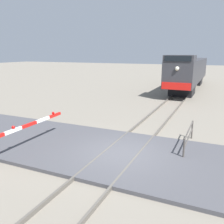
# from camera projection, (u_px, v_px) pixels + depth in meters

# --- Properties ---
(ground_plane) EXTENTS (160.00, 160.00, 0.00)m
(ground_plane) POSITION_uv_depth(u_px,v_px,m) (121.00, 155.00, 10.57)
(ground_plane) COLOR gray
(rail_track_left) EXTENTS (0.08, 80.00, 0.15)m
(rail_track_left) POSITION_uv_depth(u_px,v_px,m) (106.00, 151.00, 10.84)
(rail_track_left) COLOR #59544C
(rail_track_left) RESTS_ON ground_plane
(rail_track_right) EXTENTS (0.08, 80.00, 0.15)m
(rail_track_right) POSITION_uv_depth(u_px,v_px,m) (137.00, 157.00, 10.26)
(rail_track_right) COLOR #59544C
(rail_track_right) RESTS_ON ground_plane
(road_surface) EXTENTS (36.00, 5.36, 0.15)m
(road_surface) POSITION_uv_depth(u_px,v_px,m) (121.00, 154.00, 10.55)
(road_surface) COLOR #47474C
(road_surface) RESTS_ON ground_plane
(locomotive) EXTENTS (2.70, 17.49, 4.09)m
(locomotive) POSITION_uv_depth(u_px,v_px,m) (189.00, 71.00, 28.91)
(locomotive) COLOR black
(locomotive) RESTS_ON ground_plane
(guard_railing) EXTENTS (0.08, 2.95, 0.95)m
(guard_railing) POSITION_uv_depth(u_px,v_px,m) (189.00, 135.00, 11.20)
(guard_railing) COLOR #4C4742
(guard_railing) RESTS_ON ground_plane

